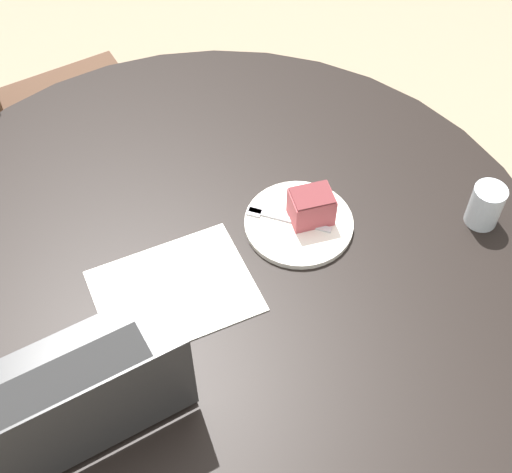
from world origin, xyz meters
TOP-DOWN VIEW (x-y plane):
  - ground_plane at (0.00, 0.00)m, footprint 12.00×12.00m
  - dining_table at (0.00, 0.00)m, footprint 1.34×1.34m
  - chair at (-0.19, -0.90)m, footprint 0.52×0.52m
  - paper_document at (0.07, -0.02)m, footprint 0.35×0.31m
  - plate at (-0.20, 0.04)m, footprint 0.22×0.22m
  - cake_slice at (-0.23, 0.05)m, footprint 0.10×0.10m
  - fork at (-0.18, 0.01)m, footprint 0.09×0.16m
  - water_glass at (-0.46, 0.30)m, footprint 0.07×0.07m
  - laptop at (0.33, 0.04)m, footprint 0.39×0.33m

SIDE VIEW (x-z plane):
  - ground_plane at x=0.00m, z-range 0.00..0.00m
  - chair at x=-0.19m, z-range 0.00..0.98m
  - dining_table at x=0.00m, z-range 0.25..1.01m
  - paper_document at x=0.07m, z-range 0.77..0.77m
  - plate at x=-0.20m, z-range 0.77..0.78m
  - fork at x=-0.18m, z-range 0.78..0.78m
  - laptop at x=0.33m, z-range 0.70..0.91m
  - water_glass at x=-0.46m, z-range 0.77..0.86m
  - cake_slice at x=-0.23m, z-range 0.78..0.85m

